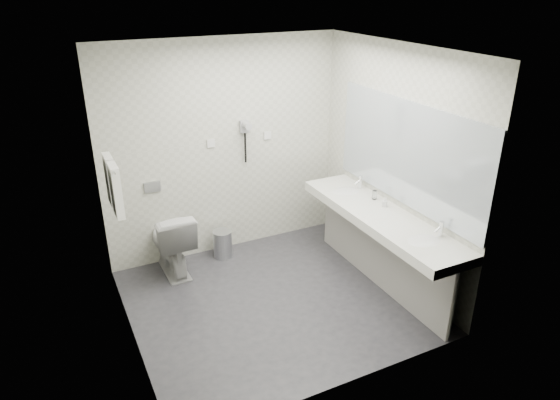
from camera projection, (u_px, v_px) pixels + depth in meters
floor at (273, 301)px, 5.21m from camera, size 2.80×2.80×0.00m
ceiling at (272, 50)px, 4.20m from camera, size 2.80×2.80×0.00m
wall_back at (224, 150)px, 5.77m from camera, size 2.80×0.00×2.80m
wall_front at (350, 251)px, 3.64m from camera, size 2.80×0.00×2.80m
wall_left at (119, 218)px, 4.14m from camera, size 0.00×2.60×2.60m
wall_right at (394, 166)px, 5.27m from camera, size 0.00×2.60×2.60m
vanity_counter at (380, 218)px, 5.18m from camera, size 0.55×2.20×0.10m
vanity_panel at (379, 253)px, 5.36m from camera, size 0.03×2.15×0.75m
vanity_post_near at (452, 305)px, 4.52m from camera, size 0.06×0.06×0.75m
vanity_post_far at (330, 215)px, 6.23m from camera, size 0.06×0.06×0.75m
mirror at (407, 154)px, 5.02m from camera, size 0.02×2.20×1.05m
basin_near at (424, 242)px, 4.64m from camera, size 0.40×0.31×0.05m
basin_far at (346, 192)px, 5.70m from camera, size 0.40×0.31×0.05m
faucet_near at (441, 229)px, 4.68m from camera, size 0.04×0.04×0.15m
faucet_far at (361, 182)px, 5.74m from camera, size 0.04×0.04×0.15m
soap_bottle_a at (385, 202)px, 5.29m from camera, size 0.07×0.07×0.10m
glass_left at (375, 195)px, 5.47m from camera, size 0.07×0.07×0.10m
toilet at (171, 241)px, 5.60m from camera, size 0.43×0.75×0.76m
flush_plate at (152, 187)px, 5.54m from camera, size 0.18×0.02×0.12m
pedal_bin at (223, 244)px, 5.99m from camera, size 0.29×0.29×0.31m
bin_lid at (222, 232)px, 5.92m from camera, size 0.22×0.22×0.02m
towel_rail at (109, 163)px, 4.49m from camera, size 0.02×0.62×0.02m
towel_near at (116, 191)px, 4.47m from camera, size 0.07×0.24×0.48m
towel_far at (111, 180)px, 4.70m from camera, size 0.07×0.24×0.48m
dryer_cradle at (244, 126)px, 5.75m from camera, size 0.10×0.04×0.14m
dryer_barrel at (247, 125)px, 5.68m from camera, size 0.08×0.14×0.08m
dryer_cord at (245, 148)px, 5.84m from camera, size 0.02×0.02×0.35m
switch_plate_a at (211, 143)px, 5.66m from camera, size 0.09×0.02×0.09m
switch_plate_b at (268, 135)px, 5.95m from camera, size 0.09×0.02×0.09m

